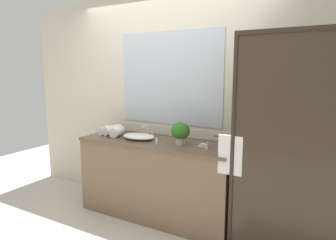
# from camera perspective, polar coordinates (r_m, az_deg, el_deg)

# --- Properties ---
(ground_plane) EXTENTS (8.00, 8.00, 0.00)m
(ground_plane) POSITION_cam_1_polar(r_m,az_deg,el_deg) (3.61, -2.20, -18.14)
(ground_plane) COLOR beige
(wall_back_with_mirror) EXTENTS (4.40, 0.06, 2.60)m
(wall_back_with_mirror) POSITION_cam_1_polar(r_m,az_deg,el_deg) (3.52, 0.56, 3.51)
(wall_back_with_mirror) COLOR beige
(wall_back_with_mirror) RESTS_ON ground_plane
(vanity_cabinet) EXTENTS (1.80, 0.58, 0.90)m
(vanity_cabinet) POSITION_cam_1_polar(r_m,az_deg,el_deg) (3.43, -2.16, -11.38)
(vanity_cabinet) COLOR brown
(vanity_cabinet) RESTS_ON ground_plane
(shower_enclosure) EXTENTS (1.20, 0.59, 2.00)m
(shower_enclosure) POSITION_cam_1_polar(r_m,az_deg,el_deg) (2.66, 19.71, -5.14)
(shower_enclosure) COLOR #2D2319
(shower_enclosure) RESTS_ON ground_plane
(sink_basin) EXTENTS (0.39, 0.27, 0.06)m
(sink_basin) POSITION_cam_1_polar(r_m,az_deg,el_deg) (3.39, -5.72, -3.18)
(sink_basin) COLOR white
(sink_basin) RESTS_ON vanity_cabinet
(faucet) EXTENTS (0.17, 0.14, 0.13)m
(faucet) POSITION_cam_1_polar(r_m,az_deg,el_deg) (3.54, -4.04, -2.42)
(faucet) COLOR silver
(faucet) RESTS_ON vanity_cabinet
(potted_plant) EXTENTS (0.20, 0.20, 0.24)m
(potted_plant) POSITION_cam_1_polar(r_m,az_deg,el_deg) (3.11, 2.45, -2.31)
(potted_plant) COLOR beige
(potted_plant) RESTS_ON vanity_cabinet
(soap_dish) EXTENTS (0.10, 0.07, 0.04)m
(soap_dish) POSITION_cam_1_polar(r_m,az_deg,el_deg) (3.07, 6.86, -4.89)
(soap_dish) COLOR silver
(soap_dish) RESTS_ON vanity_cabinet
(amenity_bottle_conditioner) EXTENTS (0.03, 0.03, 0.08)m
(amenity_bottle_conditioner) POSITION_cam_1_polar(r_m,az_deg,el_deg) (2.94, 7.62, -5.10)
(amenity_bottle_conditioner) COLOR silver
(amenity_bottle_conditioner) RESTS_ON vanity_cabinet
(amenity_bottle_shampoo) EXTENTS (0.02, 0.02, 0.10)m
(amenity_bottle_shampoo) POSITION_cam_1_polar(r_m,az_deg,el_deg) (3.05, 11.33, -4.45)
(amenity_bottle_shampoo) COLOR #4C7056
(amenity_bottle_shampoo) RESTS_ON vanity_cabinet
(amenity_bottle_lotion) EXTENTS (0.03, 0.03, 0.10)m
(amenity_bottle_lotion) POSITION_cam_1_polar(r_m,az_deg,el_deg) (3.10, -2.20, -4.03)
(amenity_bottle_lotion) COLOR silver
(amenity_bottle_lotion) RESTS_ON vanity_cabinet
(rolled_towel_near_edge) EXTENTS (0.13, 0.20, 0.10)m
(rolled_towel_near_edge) POSITION_cam_1_polar(r_m,az_deg,el_deg) (3.72, -12.41, -2.00)
(rolled_towel_near_edge) COLOR white
(rolled_towel_near_edge) RESTS_ON vanity_cabinet
(rolled_towel_middle) EXTENTS (0.16, 0.25, 0.12)m
(rolled_towel_middle) POSITION_cam_1_polar(r_m,az_deg,el_deg) (3.67, -10.80, -1.92)
(rolled_towel_middle) COLOR white
(rolled_towel_middle) RESTS_ON vanity_cabinet
(rolled_towel_far_edge) EXTENTS (0.16, 0.24, 0.11)m
(rolled_towel_far_edge) POSITION_cam_1_polar(r_m,az_deg,el_deg) (3.57, -9.89, -2.23)
(rolled_towel_far_edge) COLOR white
(rolled_towel_far_edge) RESTS_ON vanity_cabinet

